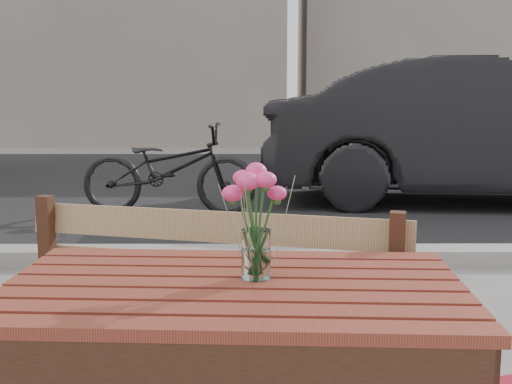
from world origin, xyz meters
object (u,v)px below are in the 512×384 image
Objects in this scene: main_table at (234,327)px; main_vase at (256,207)px; bicycle at (169,169)px; parked_car at (483,132)px.

main_vase is at bearing 38.55° from main_table.
main_vase is 4.81m from bicycle.
parked_car reaches higher than bicycle.
parked_car is (2.53, 5.40, -0.15)m from main_vase.
bicycle is at bearing 102.42° from main_table.
bicycle is at bearing 107.01° from parked_car.
parked_car is at bearing 67.47° from main_table.
parked_car reaches higher than main_table.
main_vase is 5.96m from parked_car.
parked_car is at bearing -73.83° from bicycle.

